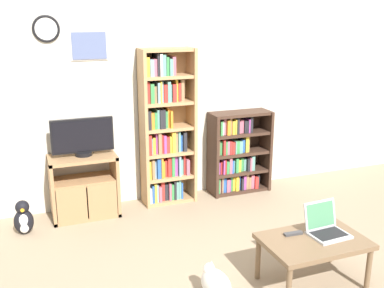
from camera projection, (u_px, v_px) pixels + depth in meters
name	position (u px, v px, depth m)	size (l,w,h in m)	color
wall_back	(170.00, 90.00, 5.24)	(7.10, 0.09, 2.60)	beige
tv_stand	(84.00, 187.00, 4.88)	(0.71, 0.41, 0.69)	#9E754C
television	(83.00, 137.00, 4.77)	(0.65, 0.18, 0.41)	black
bookshelf_tall	(165.00, 130.00, 5.15)	(0.61, 0.30, 1.79)	tan
bookshelf_short	(236.00, 154.00, 5.56)	(0.76, 0.31, 1.01)	#3D281E
coffee_table	(314.00, 244.00, 3.61)	(0.83, 0.55, 0.41)	brown
laptop	(325.00, 226.00, 3.68)	(0.32, 0.29, 0.25)	#B7BABC
remote_near_laptop	(293.00, 234.00, 3.67)	(0.16, 0.05, 0.02)	#38383A
cat	(215.00, 283.00, 3.50)	(0.35, 0.47, 0.28)	white
penguin_figurine	(23.00, 219.00, 4.52)	(0.19, 0.17, 0.36)	black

